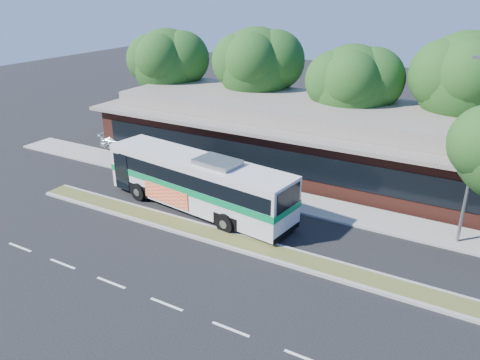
# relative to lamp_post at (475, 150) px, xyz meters

# --- Properties ---
(ground) EXTENTS (120.00, 120.00, 0.00)m
(ground) POSITION_rel_lamp_post_xyz_m (-9.56, -6.00, -4.90)
(ground) COLOR black
(ground) RESTS_ON ground
(median_strip) EXTENTS (26.00, 1.10, 0.15)m
(median_strip) POSITION_rel_lamp_post_xyz_m (-9.56, -5.40, -4.83)
(median_strip) COLOR #525C27
(median_strip) RESTS_ON ground
(sidewalk) EXTENTS (44.00, 2.60, 0.12)m
(sidewalk) POSITION_rel_lamp_post_xyz_m (-9.56, 0.40, -4.84)
(sidewalk) COLOR gray
(sidewalk) RESTS_ON ground
(parking_lot) EXTENTS (14.00, 12.00, 0.01)m
(parking_lot) POSITION_rel_lamp_post_xyz_m (-27.56, 4.00, -4.90)
(parking_lot) COLOR black
(parking_lot) RESTS_ON ground
(plaza_building) EXTENTS (33.20, 11.20, 4.45)m
(plaza_building) POSITION_rel_lamp_post_xyz_m (-9.56, 6.99, -2.77)
(plaza_building) COLOR #4E2118
(plaza_building) RESTS_ON ground
(lamp_post) EXTENTS (0.93, 0.18, 9.07)m
(lamp_post) POSITION_rel_lamp_post_xyz_m (0.00, 0.00, 0.00)
(lamp_post) COLOR slate
(lamp_post) RESTS_ON ground
(tree_bg_a) EXTENTS (6.47, 5.80, 8.63)m
(tree_bg_a) POSITION_rel_lamp_post_xyz_m (-24.15, 9.14, 0.97)
(tree_bg_a) COLOR black
(tree_bg_a) RESTS_ON ground
(tree_bg_b) EXTENTS (6.69, 6.00, 9.00)m
(tree_bg_b) POSITION_rel_lamp_post_xyz_m (-16.13, 10.14, 1.24)
(tree_bg_b) COLOR black
(tree_bg_b) RESTS_ON ground
(tree_bg_c) EXTENTS (6.24, 5.60, 8.26)m
(tree_bg_c) POSITION_rel_lamp_post_xyz_m (-8.16, 9.13, 0.69)
(tree_bg_c) COLOR black
(tree_bg_c) RESTS_ON ground
(tree_bg_d) EXTENTS (6.91, 6.20, 9.37)m
(tree_bg_d) POSITION_rel_lamp_post_xyz_m (-1.12, 10.15, 1.52)
(tree_bg_d) COLOR black
(tree_bg_d) RESTS_ON ground
(transit_bus) EXTENTS (12.11, 4.13, 3.34)m
(transit_bus) POSITION_rel_lamp_post_xyz_m (-13.27, -3.15, -3.05)
(transit_bus) COLOR beige
(transit_bus) RESTS_ON ground
(sedan) EXTENTS (4.73, 2.66, 1.29)m
(sedan) POSITION_rel_lamp_post_xyz_m (-23.92, 2.85, -4.26)
(sedan) COLOR silver
(sedan) RESTS_ON ground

